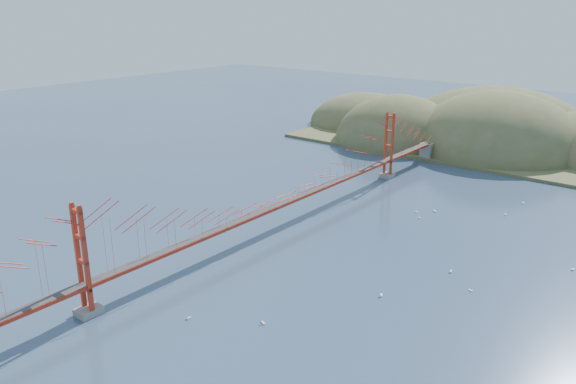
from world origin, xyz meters
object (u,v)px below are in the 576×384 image
Objects in this scene: bridge at (281,178)px; sailboat_1 at (381,294)px; sailboat_2 at (471,290)px; sailboat_0 at (451,271)px.

bridge is 23.62m from sailboat_1.
bridge reaches higher than sailboat_2.
sailboat_0 is 0.93× the size of sailboat_1.
bridge is 127.77× the size of sailboat_1.
sailboat_1 is (-3.44, -10.01, 0.01)m from sailboat_0.
bridge is 137.24× the size of sailboat_0.
sailboat_1 is at bearing -108.96° from sailboat_0.
sailboat_2 is 4.62m from sailboat_0.
sailboat_0 is at bearing 139.92° from sailboat_2.
sailboat_2 is 9.90m from sailboat_1.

